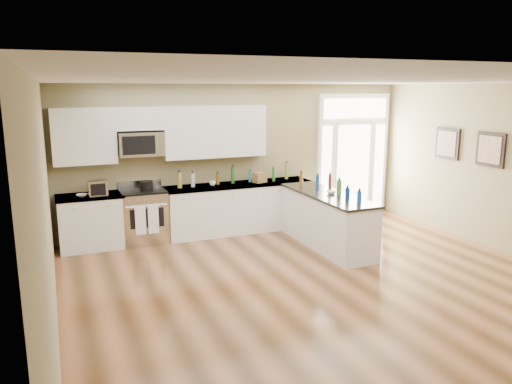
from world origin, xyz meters
TOP-DOWN VIEW (x-y plane):
  - ground at (0.00, 0.00)m, footprint 8.00×8.00m
  - room_shell at (0.00, 0.00)m, footprint 8.00×8.00m
  - back_cabinet_left at (-2.87, 3.69)m, footprint 1.10×0.66m
  - back_cabinet_right at (-0.16, 3.69)m, footprint 2.85×0.66m
  - peninsula_cabinet at (0.93, 2.24)m, footprint 0.69×2.32m
  - upper_cabinet_left at (-2.88, 3.83)m, footprint 1.04×0.33m
  - upper_cabinet_right at (-0.57, 3.83)m, footprint 1.94×0.33m
  - upper_cabinet_short at (-1.95, 3.83)m, footprint 0.82×0.33m
  - microwave at (-1.95, 3.80)m, footprint 0.78×0.41m
  - entry_door at (2.55, 3.95)m, footprint 1.70×0.10m
  - wall_art_near at (3.47, 2.20)m, footprint 0.05×0.58m
  - wall_art_far at (3.47, 1.20)m, footprint 0.05×0.58m
  - kitchen_range at (-1.97, 3.69)m, footprint 0.78×0.69m
  - stockpot at (-1.91, 3.66)m, footprint 0.31×0.31m
  - toaster_oven at (-2.74, 3.56)m, footprint 0.32×0.25m
  - cardboard_box at (0.26, 3.64)m, footprint 0.28×0.24m
  - bowl_left at (-2.99, 3.60)m, footprint 0.22×0.22m
  - bowl_peninsula at (0.98, 2.20)m, footprint 0.21×0.21m
  - cup_counter at (-0.69, 3.67)m, footprint 0.14×0.14m
  - counter_bottles at (0.25, 3.04)m, footprint 2.42×2.46m

SIDE VIEW (x-z plane):
  - ground at x=0.00m, z-range 0.00..0.00m
  - peninsula_cabinet at x=0.93m, z-range -0.04..0.90m
  - back_cabinet_right at x=-0.16m, z-range -0.03..0.91m
  - back_cabinet_left at x=-2.87m, z-range -0.03..0.91m
  - kitchen_range at x=-1.97m, z-range -0.06..1.02m
  - bowl_left at x=-2.99m, z-range 0.94..0.98m
  - bowl_peninsula at x=0.98m, z-range 0.94..0.99m
  - cup_counter at x=-0.69m, z-range 0.94..1.03m
  - cardboard_box at x=0.26m, z-range 0.94..1.13m
  - stockpot at x=-1.91m, z-range 0.95..1.13m
  - toaster_oven at x=-2.74m, z-range 0.94..1.20m
  - counter_bottles at x=0.25m, z-range 0.91..1.23m
  - entry_door at x=2.55m, z-range 0.00..2.60m
  - wall_art_near at x=3.47m, z-range 1.41..1.99m
  - wall_art_far at x=3.47m, z-range 1.41..1.99m
  - room_shell at x=0.00m, z-range -2.29..5.71m
  - microwave at x=-1.95m, z-range 1.55..1.97m
  - upper_cabinet_left at x=-2.88m, z-range 1.45..2.40m
  - upper_cabinet_right at x=-0.57m, z-range 1.45..2.40m
  - upper_cabinet_short at x=-1.95m, z-range 2.00..2.40m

